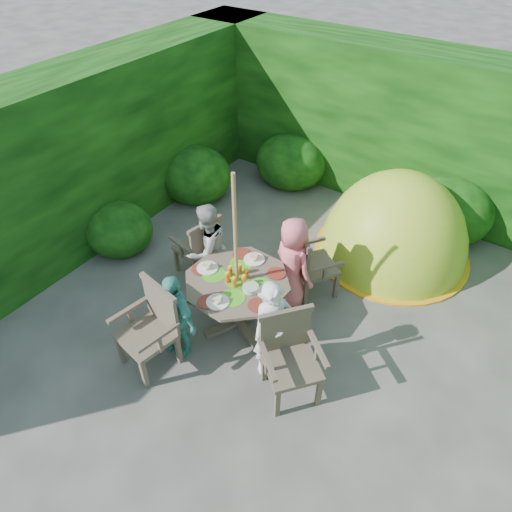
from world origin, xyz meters
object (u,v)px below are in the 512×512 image
Objects in this scene: child_right at (273,330)px; child_left at (208,249)px; parasol_pole at (236,258)px; child_front at (176,315)px; garden_chair_back at (310,263)px; child_back at (292,263)px; dome_tent at (390,253)px; patio_table at (238,287)px; garden_chair_right at (289,355)px; garden_chair_left at (200,246)px; garden_chair_front at (152,326)px.

child_left reaches higher than child_right.
parasol_pole is 1.86× the size of child_front.
child_right is at bearing 137.70° from garden_chair_back.
dome_tent is (0.75, 1.72, -0.66)m from child_back.
garden_chair_right is at bearing -23.64° from patio_table.
garden_chair_left is 0.36× the size of dome_tent.
garden_chair_left is at bearing 131.45° from child_front.
parasol_pole is 0.91m from child_back.
child_front is at bearing 101.49° from garden_chair_back.
child_back is at bearing 74.55° from garden_chair_front.
garden_chair_front is at bearing -115.99° from parasol_pole.
patio_table is 1.30× the size of child_left.
child_right is 0.50× the size of dome_tent.
patio_table is 1.32× the size of child_right.
garden_chair_back is at bearing 66.32° from patio_table.
child_back reaches higher than dome_tent.
dome_tent is (0.64, 1.44, -0.52)m from garden_chair_back.
child_front is at bearing -127.97° from dome_tent.
garden_chair_front reaches higher than patio_table.
garden_chair_front is at bearing 100.81° from garden_chair_back.
garden_chair_back is 0.74× the size of child_back.
child_left is 2.86m from dome_tent.
patio_table is 1.09m from garden_chair_right.
child_back is 1.99m from dome_tent.
child_front is (-0.34, -0.73, -0.04)m from patio_table.
garden_chair_left is 1.55m from garden_chair_front.
parasol_pole is (-0.00, 0.00, 0.46)m from patio_table.
patio_table is 0.80m from child_back.
garden_chair_right is 1.37m from child_front.
parasol_pole reaches higher than child_left.
child_front reaches higher than garden_chair_back.
parasol_pole is 0.92m from child_right.
garden_chair_right is 0.32m from child_right.
parasol_pole is 1.66× the size of child_left.
garden_chair_right is 0.85× the size of child_front.
garden_chair_right is 0.98× the size of garden_chair_front.
garden_chair_back is (-0.56, 1.44, -0.02)m from garden_chair_right.
garden_chair_left is 0.72× the size of child_right.
dome_tent is at bearing 22.83° from child_right.
child_left is (0.26, -0.14, 0.16)m from garden_chair_left.
parasol_pole is 2.26× the size of garden_chair_back.
child_left reaches higher than garden_chair_front.
child_front is 0.45× the size of dome_tent.
child_left reaches higher than dome_tent.
child_right is (-0.28, 0.10, 0.12)m from garden_chair_right.
garden_chair_left is (-0.99, 0.48, -0.60)m from parasol_pole.
child_front is at bearing 70.70° from garden_chair_front.
garden_chair_back is at bearing 60.57° from garden_chair_right.
child_front is (-1.06, -0.39, -0.06)m from child_right.
child_front is (0.65, -1.20, 0.09)m from garden_chair_left.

